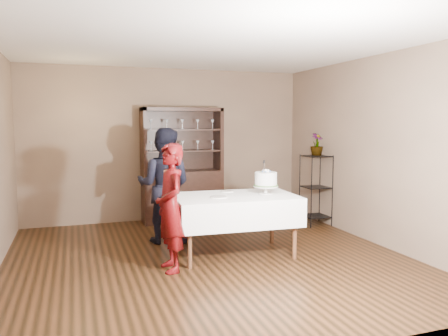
{
  "coord_description": "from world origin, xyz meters",
  "views": [
    {
      "loc": [
        -1.6,
        -5.24,
        1.75
      ],
      "look_at": [
        0.25,
        0.1,
        1.16
      ],
      "focal_mm": 35.0,
      "sensor_mm": 36.0,
      "label": 1
    }
  ],
  "objects_px": {
    "woman": "(171,207)",
    "cake": "(266,180)",
    "china_hutch": "(182,184)",
    "cake_table": "(235,209)",
    "plant_etagere": "(316,187)",
    "man": "(164,185)",
    "potted_plant": "(317,144)"
  },
  "relations": [
    {
      "from": "cake_table",
      "to": "man",
      "type": "distance_m",
      "value": 1.22
    },
    {
      "from": "china_hutch",
      "to": "cake_table",
      "type": "distance_m",
      "value": 2.21
    },
    {
      "from": "china_hutch",
      "to": "cake",
      "type": "distance_m",
      "value": 2.32
    },
    {
      "from": "china_hutch",
      "to": "woman",
      "type": "relative_size",
      "value": 1.32
    },
    {
      "from": "china_hutch",
      "to": "plant_etagere",
      "type": "distance_m",
      "value": 2.33
    },
    {
      "from": "plant_etagere",
      "to": "man",
      "type": "distance_m",
      "value": 2.67
    },
    {
      "from": "plant_etagere",
      "to": "cake",
      "type": "xyz_separation_m",
      "value": [
        -1.46,
        -1.16,
        0.33
      ]
    },
    {
      "from": "china_hutch",
      "to": "potted_plant",
      "type": "height_order",
      "value": "china_hutch"
    },
    {
      "from": "woman",
      "to": "potted_plant",
      "type": "distance_m",
      "value": 3.28
    },
    {
      "from": "china_hutch",
      "to": "woman",
      "type": "height_order",
      "value": "china_hutch"
    },
    {
      "from": "cake",
      "to": "plant_etagere",
      "type": "bearing_deg",
      "value": 38.36
    },
    {
      "from": "cake",
      "to": "china_hutch",
      "type": "bearing_deg",
      "value": 105.6
    },
    {
      "from": "cake_table",
      "to": "cake",
      "type": "distance_m",
      "value": 0.57
    },
    {
      "from": "cake_table",
      "to": "man",
      "type": "bearing_deg",
      "value": 128.9
    },
    {
      "from": "man",
      "to": "potted_plant",
      "type": "bearing_deg",
      "value": -150.12
    },
    {
      "from": "china_hutch",
      "to": "cake",
      "type": "bearing_deg",
      "value": -74.4
    },
    {
      "from": "cake_table",
      "to": "woman",
      "type": "height_order",
      "value": "woman"
    },
    {
      "from": "china_hutch",
      "to": "woman",
      "type": "xyz_separation_m",
      "value": [
        -0.75,
        -2.53,
        0.09
      ]
    },
    {
      "from": "man",
      "to": "cake",
      "type": "bearing_deg",
      "value": 166.21
    },
    {
      "from": "china_hutch",
      "to": "cake",
      "type": "relative_size",
      "value": 4.39
    },
    {
      "from": "cake_table",
      "to": "plant_etagere",
      "type": "bearing_deg",
      "value": 31.21
    },
    {
      "from": "plant_etagere",
      "to": "cake",
      "type": "distance_m",
      "value": 1.89
    },
    {
      "from": "plant_etagere",
      "to": "cake",
      "type": "height_order",
      "value": "cake"
    },
    {
      "from": "woman",
      "to": "cake",
      "type": "bearing_deg",
      "value": 99.25
    },
    {
      "from": "woman",
      "to": "man",
      "type": "relative_size",
      "value": 0.9
    },
    {
      "from": "china_hutch",
      "to": "cake_table",
      "type": "bearing_deg",
      "value": -85.38
    },
    {
      "from": "plant_etagere",
      "to": "potted_plant",
      "type": "height_order",
      "value": "potted_plant"
    },
    {
      "from": "plant_etagere",
      "to": "potted_plant",
      "type": "xyz_separation_m",
      "value": [
        0.02,
        0.04,
        0.73
      ]
    },
    {
      "from": "woman",
      "to": "potted_plant",
      "type": "xyz_separation_m",
      "value": [
        2.85,
        1.51,
        0.62
      ]
    },
    {
      "from": "china_hutch",
      "to": "cake_table",
      "type": "xyz_separation_m",
      "value": [
        0.18,
        -2.2,
        -0.06
      ]
    },
    {
      "from": "china_hutch",
      "to": "man",
      "type": "bearing_deg",
      "value": -114.25
    },
    {
      "from": "plant_etagere",
      "to": "man",
      "type": "relative_size",
      "value": 0.72
    }
  ]
}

